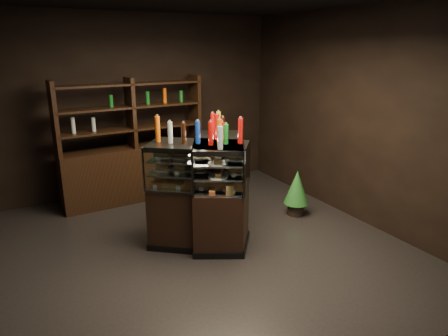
{
  "coord_description": "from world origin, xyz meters",
  "views": [
    {
      "loc": [
        -1.78,
        -4.2,
        2.44
      ],
      "look_at": [
        0.4,
        -0.0,
        1.01
      ],
      "focal_mm": 32.0,
      "sensor_mm": 36.0,
      "label": 1
    }
  ],
  "objects": [
    {
      "name": "display_case",
      "position": [
        0.26,
        0.13,
        0.45
      ],
      "size": [
        1.53,
        1.38,
        1.34
      ],
      "rotation": [
        0.0,
        0.0,
        0.23
      ],
      "color": "black",
      "rests_on": "ground"
    },
    {
      "name": "room_shell",
      "position": [
        0.0,
        0.0,
        1.94
      ],
      "size": [
        5.02,
        5.02,
        3.01
      ],
      "color": "black",
      "rests_on": "ground"
    },
    {
      "name": "back_shelving",
      "position": [
        -0.19,
        2.05,
        0.61
      ],
      "size": [
        2.35,
        0.58,
        2.0
      ],
      "rotation": [
        0.0,
        0.0,
        0.07
      ],
      "color": "black",
      "rests_on": "ground"
    },
    {
      "name": "potted_conifer",
      "position": [
        1.78,
        0.28,
        0.45
      ],
      "size": [
        0.37,
        0.37,
        0.79
      ],
      "rotation": [
        0.0,
        0.0,
        -0.22
      ],
      "color": "black",
      "rests_on": "ground"
    },
    {
      "name": "bottles_top",
      "position": [
        0.25,
        0.13,
        1.48
      ],
      "size": [
        0.99,
        0.96,
        0.3
      ],
      "color": "silver",
      "rests_on": "display_case"
    },
    {
      "name": "ground",
      "position": [
        0.0,
        0.0,
        0.0
      ],
      "size": [
        5.0,
        5.0,
        0.0
      ],
      "primitive_type": "plane",
      "color": "black",
      "rests_on": "ground"
    },
    {
      "name": "food_display",
      "position": [
        0.26,
        0.12,
        1.01
      ],
      "size": [
        1.16,
        1.1,
        0.42
      ],
      "color": "#C57E46",
      "rests_on": "display_case"
    }
  ]
}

